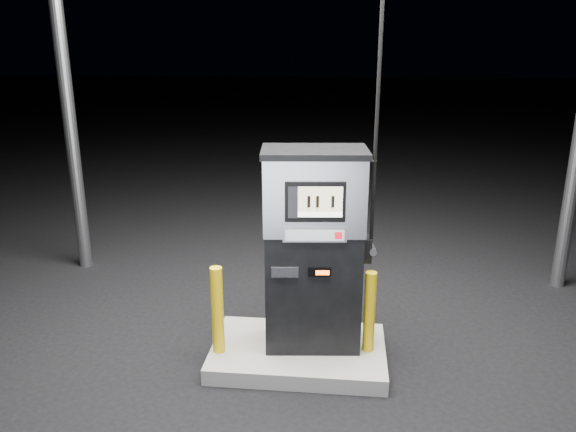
# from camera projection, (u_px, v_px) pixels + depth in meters

# --- Properties ---
(ground) EXTENTS (80.00, 80.00, 0.00)m
(ground) POSITION_uv_depth(u_px,v_px,m) (298.00, 360.00, 5.25)
(ground) COLOR black
(ground) RESTS_ON ground
(pump_island) EXTENTS (1.60, 1.00, 0.15)m
(pump_island) POSITION_uv_depth(u_px,v_px,m) (298.00, 353.00, 5.23)
(pump_island) COLOR slate
(pump_island) RESTS_ON ground
(fuel_dispenser) EXTENTS (1.04, 0.63, 3.81)m
(fuel_dispenser) POSITION_uv_depth(u_px,v_px,m) (314.00, 248.00, 4.99)
(fuel_dispenser) COLOR black
(fuel_dispenser) RESTS_ON pump_island
(bollard_left) EXTENTS (0.14, 0.14, 0.82)m
(bollard_left) POSITION_uv_depth(u_px,v_px,m) (218.00, 310.00, 5.00)
(bollard_left) COLOR #E5B60C
(bollard_left) RESTS_ON pump_island
(bollard_right) EXTENTS (0.14, 0.14, 0.77)m
(bollard_right) POSITION_uv_depth(u_px,v_px,m) (370.00, 312.00, 5.03)
(bollard_right) COLOR #E5B60C
(bollard_right) RESTS_ON pump_island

